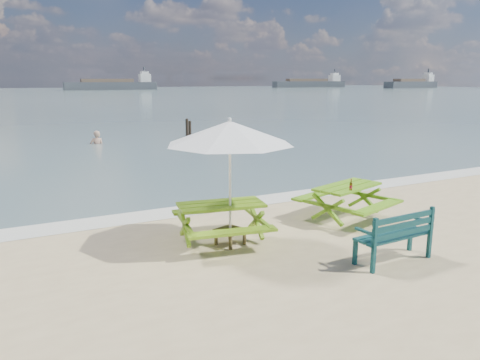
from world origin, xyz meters
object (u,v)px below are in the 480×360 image
picnic_table_right (347,203)px  beer_bottle (351,186)px  swimmer (97,149)px  park_bench (393,246)px  patio_umbrella (230,133)px  side_table (230,237)px  picnic_table_left (221,224)px

picnic_table_right → beer_bottle: size_ratio=9.23×
beer_bottle → swimmer: bearing=98.3°
park_bench → patio_umbrella: patio_umbrella is taller
picnic_table_right → side_table: picnic_table_right is taller
picnic_table_left → park_bench: bearing=-45.0°
picnic_table_left → patio_umbrella: (0.08, -0.21, 1.77)m
park_bench → side_table: park_bench is taller
patio_umbrella → beer_bottle: patio_umbrella is taller
beer_bottle → swimmer: size_ratio=0.14×
swimmer → side_table: bearing=-91.8°
park_bench → beer_bottle: size_ratio=6.04×
patio_umbrella → swimmer: bearing=88.2°
picnic_table_right → swimmer: bearing=99.4°
swimmer → picnic_table_right: bearing=-80.6°
patio_umbrella → beer_bottle: (2.77, -0.14, -1.26)m
patio_umbrella → beer_bottle: size_ratio=12.51×
picnic_table_left → patio_umbrella: bearing=-68.6°
patio_umbrella → swimmer: size_ratio=1.71×
picnic_table_left → swimmer: 15.42m
picnic_table_left → patio_umbrella: 1.78m
picnic_table_left → patio_umbrella: patio_umbrella is taller
picnic_table_right → swimmer: size_ratio=1.26×
picnic_table_left → park_bench: park_bench is taller
swimmer → park_bench: bearing=-84.6°
side_table → patio_umbrella: 1.98m
side_table → swimmer: size_ratio=0.34×
picnic_table_left → patio_umbrella: size_ratio=0.67×
picnic_table_right → park_bench: (-0.88, -2.26, -0.11)m
picnic_table_right → swimmer: 15.58m
patio_umbrella → park_bench: bearing=-43.3°
picnic_table_left → side_table: picnic_table_left is taller
beer_bottle → picnic_table_right: bearing=57.6°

